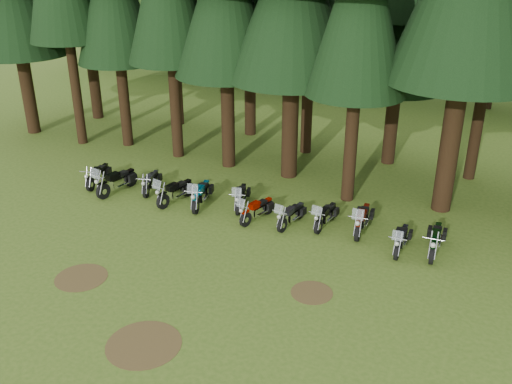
% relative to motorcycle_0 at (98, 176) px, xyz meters
% --- Properties ---
extents(ground, '(120.00, 120.00, 0.00)m').
position_rel_motorcycle_0_xyz_m(ground, '(7.64, -4.65, -0.45)').
color(ground, '#3E5B1A').
rests_on(ground, ground).
extents(decid_1, '(7.91, 7.69, 9.88)m').
position_rel_motorcycle_0_xyz_m(decid_1, '(-8.35, 21.11, 5.39)').
color(decid_1, '#311E10').
rests_on(decid_1, ground).
extents(decid_2, '(6.72, 6.53, 8.40)m').
position_rel_motorcycle_0_xyz_m(decid_2, '(-2.80, 20.13, 4.51)').
color(decid_2, '#311E10').
rests_on(decid_2, ground).
extents(decid_3, '(6.12, 5.95, 7.65)m').
position_rel_motorcycle_0_xyz_m(decid_3, '(2.92, 20.48, 4.07)').
color(decid_3, '#311E10').
rests_on(decid_3, ground).
extents(decid_4, '(5.93, 5.76, 7.41)m').
position_rel_motorcycle_0_xyz_m(decid_4, '(9.22, 21.67, 3.92)').
color(decid_4, '#311E10').
rests_on(decid_4, ground).
extents(decid_5, '(8.45, 8.21, 10.56)m').
position_rel_motorcycle_0_xyz_m(decid_5, '(15.93, 21.06, 5.79)').
color(decid_5, '#311E10').
rests_on(decid_5, ground).
extents(dirt_patch_0, '(1.80, 1.80, 0.01)m').
position_rel_motorcycle_0_xyz_m(dirt_patch_0, '(4.64, -6.65, -0.44)').
color(dirt_patch_0, '#4C3D1E').
rests_on(dirt_patch_0, ground).
extents(dirt_patch_1, '(1.40, 1.40, 0.01)m').
position_rel_motorcycle_0_xyz_m(dirt_patch_1, '(12.14, -4.15, -0.44)').
color(dirt_patch_1, '#4C3D1E').
rests_on(dirt_patch_1, ground).
extents(dirt_patch_2, '(2.20, 2.20, 0.01)m').
position_rel_motorcycle_0_xyz_m(dirt_patch_2, '(8.64, -8.65, -0.44)').
color(dirt_patch_2, '#4C3D1E').
rests_on(dirt_patch_2, ground).
extents(motorcycle_0, '(0.58, 2.13, 0.88)m').
position_rel_motorcycle_0_xyz_m(motorcycle_0, '(0.00, 0.00, 0.00)').
color(motorcycle_0, black).
rests_on(motorcycle_0, ground).
extents(motorcycle_1, '(0.67, 2.47, 1.55)m').
position_rel_motorcycle_0_xyz_m(motorcycle_1, '(1.36, -0.35, 0.07)').
color(motorcycle_1, black).
rests_on(motorcycle_1, ground).
extents(motorcycle_2, '(0.70, 2.01, 0.84)m').
position_rel_motorcycle_0_xyz_m(motorcycle_2, '(2.68, 0.42, -0.02)').
color(motorcycle_2, black).
rests_on(motorcycle_2, ground).
extents(motorcycle_3, '(0.70, 2.31, 1.45)m').
position_rel_motorcycle_0_xyz_m(motorcycle_3, '(4.34, -0.14, 0.04)').
color(motorcycle_3, black).
rests_on(motorcycle_3, ground).
extents(motorcycle_4, '(0.84, 2.37, 1.49)m').
position_rel_motorcycle_0_xyz_m(motorcycle_4, '(5.52, 0.05, 0.05)').
color(motorcycle_4, black).
rests_on(motorcycle_4, ground).
extents(motorcycle_5, '(0.89, 2.13, 1.36)m').
position_rel_motorcycle_0_xyz_m(motorcycle_5, '(7.16, 0.64, 0.01)').
color(motorcycle_5, black).
rests_on(motorcycle_5, ground).
extents(motorcycle_6, '(0.78, 2.11, 1.33)m').
position_rel_motorcycle_0_xyz_m(motorcycle_6, '(8.29, -0.18, -0.00)').
color(motorcycle_6, black).
rests_on(motorcycle_6, ground).
extents(motorcycle_7, '(0.56, 2.06, 1.29)m').
position_rel_motorcycle_0_xyz_m(motorcycle_7, '(9.74, -0.00, -0.01)').
color(motorcycle_7, black).
rests_on(motorcycle_7, ground).
extents(motorcycle_8, '(0.44, 2.09, 1.31)m').
position_rel_motorcycle_0_xyz_m(motorcycle_8, '(11.02, 0.50, -0.01)').
color(motorcycle_8, black).
rests_on(motorcycle_8, ground).
extents(motorcycle_9, '(0.51, 2.37, 1.49)m').
position_rel_motorcycle_0_xyz_m(motorcycle_9, '(12.47, 0.68, 0.05)').
color(motorcycle_9, black).
rests_on(motorcycle_9, ground).
extents(motorcycle_10, '(0.39, 2.05, 1.30)m').
position_rel_motorcycle_0_xyz_m(motorcycle_10, '(14.18, -0.17, -0.01)').
color(motorcycle_10, black).
rests_on(motorcycle_10, ground).
extents(motorcycle_11, '(0.37, 2.34, 0.95)m').
position_rel_motorcycle_0_xyz_m(motorcycle_11, '(15.34, 0.21, 0.04)').
color(motorcycle_11, black).
rests_on(motorcycle_11, ground).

